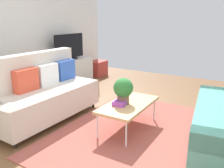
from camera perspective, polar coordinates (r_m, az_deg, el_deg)
name	(u,v)px	position (r m, az deg, el deg)	size (l,w,h in m)	color
ground_plane	(127,128)	(3.76, 3.67, -10.65)	(7.68, 7.68, 0.00)	brown
wall_far	(3,29)	(5.28, -24.73, 11.97)	(6.40, 0.12, 2.90)	white
area_rug	(138,133)	(3.64, 6.34, -11.61)	(2.90, 2.20, 0.01)	#9E4C42
couch_beige	(42,93)	(4.12, -16.50, -2.13)	(1.91, 0.87, 1.10)	beige
coffee_table	(128,105)	(3.60, 3.97, -5.10)	(1.10, 0.56, 0.42)	tan
tv_console	(70,72)	(6.19, -10.08, 2.92)	(1.40, 0.44, 0.64)	silver
tv	(69,47)	(6.07, -10.22, 8.72)	(1.00, 0.20, 0.64)	black
storage_trunk	(98,68)	(6.99, -3.50, 3.78)	(0.52, 0.40, 0.44)	#B2382D
potted_plant	(123,89)	(3.53, 2.74, -1.28)	(0.30, 0.30, 0.39)	brown
table_book_0	(121,103)	(3.53, 2.08, -4.68)	(0.24, 0.18, 0.04)	purple
table_book_1	(121,101)	(3.52, 2.08, -4.19)	(0.24, 0.18, 0.03)	purple
vase_0	(51,59)	(5.73, -14.47, 5.87)	(0.11, 0.11, 0.19)	#B24C4C
bottle_0	(59,59)	(5.79, -12.61, 5.92)	(0.05, 0.05, 0.16)	#3359B2
bottle_1	(62,57)	(5.86, -11.96, 6.34)	(0.06, 0.06, 0.21)	purple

